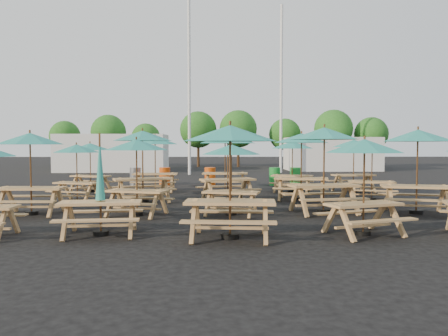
{
  "coord_description": "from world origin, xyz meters",
  "views": [
    {
      "loc": [
        -0.45,
        -15.44,
        1.99
      ],
      "look_at": [
        0.0,
        1.5,
        1.1
      ],
      "focal_mm": 35.0,
      "sensor_mm": 36.0,
      "label": 1
    }
  ],
  "objects_px": {
    "picnic_unit_15": "(292,148)",
    "waste_bin_0": "(135,176)",
    "picnic_unit_8": "(230,141)",
    "picnic_unit_13": "(324,139)",
    "picnic_unit_19": "(354,147)",
    "picnic_unit_2": "(77,152)",
    "picnic_unit_17": "(418,141)",
    "picnic_unit_12": "(364,152)",
    "picnic_unit_7": "(155,144)",
    "picnic_unit_9": "(231,154)",
    "picnic_unit_6": "(142,141)",
    "picnic_unit_5": "(136,150)",
    "waste_bin_1": "(165,176)",
    "picnic_unit_18": "(372,152)",
    "picnic_unit_3": "(90,150)",
    "picnic_unit_1": "(30,144)",
    "picnic_unit_4": "(100,194)",
    "picnic_unit_14": "(301,143)",
    "waste_bin_4": "(296,176)",
    "picnic_unit_11": "(225,143)",
    "waste_bin_2": "(210,176)",
    "picnic_unit_10": "(228,143)",
    "waste_bin_3": "(275,176)"
  },
  "relations": [
    {
      "from": "waste_bin_2",
      "to": "picnic_unit_17",
      "type": "bearing_deg",
      "value": -57.11
    },
    {
      "from": "picnic_unit_12",
      "to": "waste_bin_1",
      "type": "height_order",
      "value": "picnic_unit_12"
    },
    {
      "from": "picnic_unit_7",
      "to": "picnic_unit_9",
      "type": "bearing_deg",
      "value": -64.45
    },
    {
      "from": "picnic_unit_14",
      "to": "waste_bin_4",
      "type": "distance_m",
      "value": 6.16
    },
    {
      "from": "picnic_unit_18",
      "to": "waste_bin_3",
      "type": "distance_m",
      "value": 6.62
    },
    {
      "from": "picnic_unit_18",
      "to": "picnic_unit_3",
      "type": "bearing_deg",
      "value": 178.58
    },
    {
      "from": "picnic_unit_1",
      "to": "picnic_unit_4",
      "type": "bearing_deg",
      "value": -46.47
    },
    {
      "from": "picnic_unit_2",
      "to": "waste_bin_0",
      "type": "distance_m",
      "value": 6.44
    },
    {
      "from": "picnic_unit_8",
      "to": "picnic_unit_12",
      "type": "height_order",
      "value": "picnic_unit_8"
    },
    {
      "from": "picnic_unit_2",
      "to": "waste_bin_4",
      "type": "xyz_separation_m",
      "value": [
        8.92,
        6.04,
        -1.3
      ]
    },
    {
      "from": "picnic_unit_3",
      "to": "waste_bin_2",
      "type": "height_order",
      "value": "picnic_unit_3"
    },
    {
      "from": "waste_bin_0",
      "to": "picnic_unit_9",
      "type": "bearing_deg",
      "value": -65.09
    },
    {
      "from": "picnic_unit_15",
      "to": "picnic_unit_8",
      "type": "bearing_deg",
      "value": -89.92
    },
    {
      "from": "picnic_unit_11",
      "to": "picnic_unit_15",
      "type": "xyz_separation_m",
      "value": [
        2.82,
        -0.3,
        -0.23
      ]
    },
    {
      "from": "picnic_unit_1",
      "to": "picnic_unit_5",
      "type": "distance_m",
      "value": 3.06
    },
    {
      "from": "picnic_unit_2",
      "to": "picnic_unit_17",
      "type": "relative_size",
      "value": 0.84
    },
    {
      "from": "picnic_unit_2",
      "to": "picnic_unit_12",
      "type": "distance_m",
      "value": 10.11
    },
    {
      "from": "picnic_unit_19",
      "to": "picnic_unit_5",
      "type": "bearing_deg",
      "value": -151.51
    },
    {
      "from": "picnic_unit_4",
      "to": "picnic_unit_19",
      "type": "xyz_separation_m",
      "value": [
        8.45,
        8.69,
        0.99
      ]
    },
    {
      "from": "picnic_unit_2",
      "to": "picnic_unit_6",
      "type": "height_order",
      "value": "picnic_unit_6"
    },
    {
      "from": "picnic_unit_1",
      "to": "picnic_unit_12",
      "type": "height_order",
      "value": "picnic_unit_1"
    },
    {
      "from": "picnic_unit_15",
      "to": "waste_bin_2",
      "type": "distance_m",
      "value": 5.12
    },
    {
      "from": "picnic_unit_15",
      "to": "waste_bin_0",
      "type": "relative_size",
      "value": 2.55
    },
    {
      "from": "picnic_unit_5",
      "to": "picnic_unit_13",
      "type": "height_order",
      "value": "picnic_unit_13"
    },
    {
      "from": "picnic_unit_5",
      "to": "picnic_unit_10",
      "type": "bearing_deg",
      "value": 65.58
    },
    {
      "from": "picnic_unit_13",
      "to": "picnic_unit_19",
      "type": "height_order",
      "value": "picnic_unit_13"
    },
    {
      "from": "waste_bin_4",
      "to": "picnic_unit_13",
      "type": "bearing_deg",
      "value": -95.67
    },
    {
      "from": "picnic_unit_9",
      "to": "picnic_unit_12",
      "type": "distance_m",
      "value": 4.0
    },
    {
      "from": "picnic_unit_7",
      "to": "waste_bin_4",
      "type": "bearing_deg",
      "value": 24.35
    },
    {
      "from": "waste_bin_2",
      "to": "picnic_unit_4",
      "type": "bearing_deg",
      "value": -100.92
    },
    {
      "from": "picnic_unit_8",
      "to": "picnic_unit_14",
      "type": "xyz_separation_m",
      "value": [
        2.84,
        6.49,
        0.0
      ]
    },
    {
      "from": "picnic_unit_6",
      "to": "picnic_unit_7",
      "type": "relative_size",
      "value": 1.1
    },
    {
      "from": "picnic_unit_15",
      "to": "picnic_unit_13",
      "type": "bearing_deg",
      "value": -72.91
    },
    {
      "from": "picnic_unit_5",
      "to": "picnic_unit_6",
      "type": "relative_size",
      "value": 0.84
    },
    {
      "from": "waste_bin_0",
      "to": "waste_bin_2",
      "type": "xyz_separation_m",
      "value": [
        3.72,
        0.01,
        0.0
      ]
    },
    {
      "from": "picnic_unit_7",
      "to": "picnic_unit_10",
      "type": "distance_m",
      "value": 4.42
    },
    {
      "from": "waste_bin_0",
      "to": "picnic_unit_15",
      "type": "bearing_deg",
      "value": -25.64
    },
    {
      "from": "picnic_unit_13",
      "to": "waste_bin_1",
      "type": "height_order",
      "value": "picnic_unit_13"
    },
    {
      "from": "picnic_unit_13",
      "to": "waste_bin_4",
      "type": "distance_m",
      "value": 9.16
    },
    {
      "from": "picnic_unit_4",
      "to": "picnic_unit_9",
      "type": "distance_m",
      "value": 4.12
    },
    {
      "from": "picnic_unit_17",
      "to": "waste_bin_4",
      "type": "bearing_deg",
      "value": 115.1
    },
    {
      "from": "picnic_unit_2",
      "to": "picnic_unit_18",
      "type": "bearing_deg",
      "value": 17.75
    },
    {
      "from": "picnic_unit_5",
      "to": "picnic_unit_11",
      "type": "height_order",
      "value": "picnic_unit_11"
    },
    {
      "from": "picnic_unit_10",
      "to": "picnic_unit_15",
      "type": "bearing_deg",
      "value": 27.74
    },
    {
      "from": "picnic_unit_7",
      "to": "waste_bin_0",
      "type": "relative_size",
      "value": 2.71
    },
    {
      "from": "picnic_unit_4",
      "to": "picnic_unit_14",
      "type": "height_order",
      "value": "picnic_unit_14"
    },
    {
      "from": "picnic_unit_9",
      "to": "waste_bin_4",
      "type": "relative_size",
      "value": 2.33
    },
    {
      "from": "picnic_unit_13",
      "to": "waste_bin_1",
      "type": "relative_size",
      "value": 2.87
    },
    {
      "from": "picnic_unit_5",
      "to": "picnic_unit_17",
      "type": "height_order",
      "value": "picnic_unit_17"
    },
    {
      "from": "picnic_unit_2",
      "to": "picnic_unit_9",
      "type": "relative_size",
      "value": 1.02
    }
  ]
}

